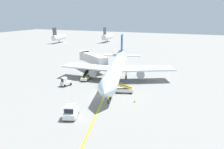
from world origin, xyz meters
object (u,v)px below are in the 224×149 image
(pushback_tug, at_px, (71,112))
(baggage_tug_near_wing, at_px, (65,82))
(jet_bridge, at_px, (91,58))
(airliner, at_px, (117,67))
(belt_loader_forward_hold, at_px, (86,77))
(belt_loader_aft_hold, at_px, (123,89))
(safety_cone_nose_right, at_px, (103,83))
(ground_crew_marshaller, at_px, (108,99))
(safety_cone_nose_left, at_px, (135,101))

(pushback_tug, height_order, baggage_tug_near_wing, pushback_tug)
(jet_bridge, height_order, baggage_tug_near_wing, jet_bridge)
(airliner, xyz_separation_m, jet_bridge, (-10.77, 6.95, 0.12))
(airliner, relative_size, belt_loader_forward_hold, 6.77)
(belt_loader_forward_hold, height_order, belt_loader_aft_hold, same)
(pushback_tug, relative_size, safety_cone_nose_right, 9.15)
(pushback_tug, bearing_deg, ground_crew_marshaller, 64.11)
(safety_cone_nose_left, relative_size, safety_cone_nose_right, 1.00)
(pushback_tug, height_order, belt_loader_aft_hold, belt_loader_aft_hold)
(pushback_tug, relative_size, ground_crew_marshaller, 2.37)
(belt_loader_aft_hold, height_order, safety_cone_nose_right, belt_loader_aft_hold)
(jet_bridge, distance_m, pushback_tug, 29.91)
(airliner, distance_m, baggage_tug_near_wing, 12.89)
(baggage_tug_near_wing, distance_m, belt_loader_forward_hold, 6.21)
(airliner, bearing_deg, jet_bridge, 147.17)
(airliner, bearing_deg, belt_loader_forward_hold, -161.32)
(baggage_tug_near_wing, bearing_deg, pushback_tug, -52.45)
(belt_loader_aft_hold, relative_size, safety_cone_nose_left, 11.72)
(safety_cone_nose_left, bearing_deg, safety_cone_nose_right, 143.31)
(pushback_tug, xyz_separation_m, safety_cone_nose_left, (7.81, 9.56, -0.77))
(jet_bridge, relative_size, belt_loader_forward_hold, 2.32)
(airliner, bearing_deg, baggage_tug_near_wing, -138.62)
(jet_bridge, bearing_deg, pushback_tug, -68.65)
(pushback_tug, bearing_deg, jet_bridge, 111.35)
(ground_crew_marshaller, height_order, safety_cone_nose_right, ground_crew_marshaller)
(airliner, xyz_separation_m, safety_cone_nose_left, (7.89, -11.25, -3.20))
(belt_loader_forward_hold, bearing_deg, safety_cone_nose_left, -29.72)
(pushback_tug, xyz_separation_m, baggage_tug_near_wing, (-9.57, 12.45, -0.07))
(safety_cone_nose_left, bearing_deg, airliner, 125.05)
(belt_loader_aft_hold, height_order, ground_crew_marshaller, belt_loader_aft_hold)
(safety_cone_nose_left, bearing_deg, baggage_tug_near_wing, 170.57)
(belt_loader_aft_hold, bearing_deg, baggage_tug_near_wing, -175.66)
(baggage_tug_near_wing, height_order, ground_crew_marshaller, baggage_tug_near_wing)
(baggage_tug_near_wing, xyz_separation_m, belt_loader_forward_hold, (2.07, 5.85, -0.15))
(safety_cone_nose_left, bearing_deg, pushback_tug, -129.23)
(belt_loader_forward_hold, xyz_separation_m, ground_crew_marshaller, (10.93, -11.24, 0.13))
(pushback_tug, bearing_deg, baggage_tug_near_wing, 127.55)
(safety_cone_nose_right, bearing_deg, jet_bridge, 128.76)
(pushback_tug, distance_m, belt_loader_forward_hold, 19.78)
(belt_loader_aft_hold, bearing_deg, belt_loader_forward_hold, 157.69)
(safety_cone_nose_left, height_order, safety_cone_nose_right, same)
(belt_loader_aft_hold, distance_m, ground_crew_marshaller, 6.48)
(jet_bridge, xyz_separation_m, safety_cone_nose_right, (8.58, -10.68, -3.32))
(belt_loader_aft_hold, height_order, safety_cone_nose_left, belt_loader_aft_hold)
(pushback_tug, bearing_deg, safety_cone_nose_right, 97.58)
(airliner, distance_m, pushback_tug, 20.95)
(jet_bridge, bearing_deg, airliner, -32.83)
(jet_bridge, xyz_separation_m, belt_loader_aft_hold, (15.06, -14.26, -2.77))
(safety_cone_nose_right, bearing_deg, safety_cone_nose_left, -36.69)
(belt_loader_forward_hold, xyz_separation_m, belt_loader_aft_hold, (11.71, -4.81, 0.00))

